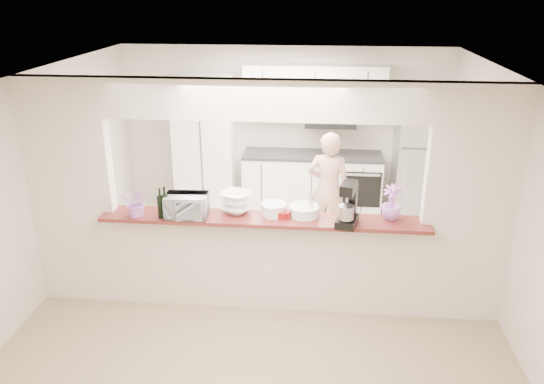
# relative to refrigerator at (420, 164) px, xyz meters

# --- Properties ---
(floor) EXTENTS (6.00, 6.00, 0.00)m
(floor) POSITION_rel_refrigerator_xyz_m (-2.05, -2.65, -0.85)
(floor) COLOR gray
(floor) RESTS_ON ground
(tile_overlay) EXTENTS (5.00, 2.90, 0.01)m
(tile_overlay) POSITION_rel_refrigerator_xyz_m (-2.05, -1.10, -0.84)
(tile_overlay) COLOR beige
(tile_overlay) RESTS_ON floor
(partition) EXTENTS (5.00, 0.15, 2.50)m
(partition) POSITION_rel_refrigerator_xyz_m (-2.05, -2.65, 0.63)
(partition) COLOR beige
(partition) RESTS_ON floor
(bar_counter) EXTENTS (3.40, 0.38, 1.09)m
(bar_counter) POSITION_rel_refrigerator_xyz_m (-2.05, -2.65, -0.27)
(bar_counter) COLOR beige
(bar_counter) RESTS_ON floor
(kitchen_cabinets) EXTENTS (3.15, 0.62, 2.25)m
(kitchen_cabinets) POSITION_rel_refrigerator_xyz_m (-2.24, 0.07, 0.12)
(kitchen_cabinets) COLOR white
(kitchen_cabinets) RESTS_ON floor
(refrigerator) EXTENTS (0.75, 0.70, 1.70)m
(refrigerator) POSITION_rel_refrigerator_xyz_m (0.00, 0.00, 0.00)
(refrigerator) COLOR #ACACB1
(refrigerator) RESTS_ON floor
(flower_left) EXTENTS (0.34, 0.32, 0.31)m
(flower_left) POSITION_rel_refrigerator_xyz_m (-3.35, -2.80, 0.39)
(flower_left) COLOR #D872CB
(flower_left) RESTS_ON bar_counter
(wine_bottle_a) EXTENTS (0.06, 0.06, 0.32)m
(wine_bottle_a) POSITION_rel_refrigerator_xyz_m (-3.10, -2.80, 0.37)
(wine_bottle_a) COLOR black
(wine_bottle_a) RESTS_ON bar_counter
(wine_bottle_b) EXTENTS (0.07, 0.07, 0.34)m
(wine_bottle_b) POSITION_rel_refrigerator_xyz_m (-3.05, -2.80, 0.37)
(wine_bottle_b) COLOR black
(wine_bottle_b) RESTS_ON bar_counter
(toaster_oven) EXTENTS (0.45, 0.32, 0.24)m
(toaster_oven) POSITION_rel_refrigerator_xyz_m (-2.84, -2.75, 0.36)
(toaster_oven) COLOR #B3B2B7
(toaster_oven) RESTS_ON bar_counter
(serving_bowls) EXTENTS (0.38, 0.38, 0.22)m
(serving_bowls) POSITION_rel_refrigerator_xyz_m (-2.35, -2.60, 0.35)
(serving_bowls) COLOR white
(serving_bowls) RESTS_ON bar_counter
(plate_stack_a) EXTENTS (0.27, 0.27, 0.12)m
(plate_stack_a) POSITION_rel_refrigerator_xyz_m (-1.95, -2.62, 0.30)
(plate_stack_a) COLOR white
(plate_stack_a) RESTS_ON bar_counter
(plate_stack_b) EXTENTS (0.31, 0.31, 0.11)m
(plate_stack_b) POSITION_rel_refrigerator_xyz_m (-1.63, -2.62, 0.29)
(plate_stack_b) COLOR white
(plate_stack_b) RESTS_ON bar_counter
(red_bowl) EXTENTS (0.15, 0.15, 0.07)m
(red_bowl) POSITION_rel_refrigerator_xyz_m (-1.85, -2.68, 0.28)
(red_bowl) COLOR maroon
(red_bowl) RESTS_ON bar_counter
(tan_bowl) EXTENTS (0.15, 0.15, 0.07)m
(tan_bowl) POSITION_rel_refrigerator_xyz_m (-1.65, -2.57, 0.28)
(tan_bowl) COLOR #C9B88E
(tan_bowl) RESTS_ON bar_counter
(utensil_caddy) EXTENTS (0.25, 0.16, 0.23)m
(utensil_caddy) POSITION_rel_refrigerator_xyz_m (-1.60, -2.60, 0.34)
(utensil_caddy) COLOR silver
(utensil_caddy) RESTS_ON bar_counter
(stand_mixer) EXTENTS (0.26, 0.34, 0.45)m
(stand_mixer) POSITION_rel_refrigerator_xyz_m (-1.20, -2.79, 0.44)
(stand_mixer) COLOR black
(stand_mixer) RESTS_ON bar_counter
(flower_right) EXTENTS (0.21, 0.21, 0.37)m
(flower_right) POSITION_rel_refrigerator_xyz_m (-0.75, -2.62, 0.42)
(flower_right) COLOR #D374D8
(flower_right) RESTS_ON bar_counter
(person) EXTENTS (0.63, 0.47, 1.57)m
(person) POSITION_rel_refrigerator_xyz_m (-1.36, -1.05, -0.07)
(person) COLOR tan
(person) RESTS_ON floor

